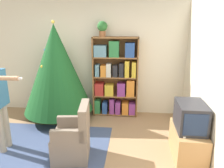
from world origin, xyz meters
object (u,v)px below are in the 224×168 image
christmas_tree (57,69)px  armchair (73,140)px  potted_plant (102,28)px  bookshelf (115,79)px  television (191,116)px

christmas_tree → armchair: 1.79m
armchair → potted_plant: 2.45m
armchair → bookshelf: bearing=156.7°
bookshelf → christmas_tree: christmas_tree is taller
bookshelf → potted_plant: 1.17m
bookshelf → armchair: 1.92m
armchair → potted_plant: size_ratio=2.80×
potted_plant → armchair: bearing=-97.7°
television → armchair: television is taller
bookshelf → armchair: size_ratio=1.97×
television → christmas_tree: bearing=154.7°
christmas_tree → potted_plant: bearing=20.1°
television → armchair: (-1.84, -0.21, -0.39)m
potted_plant → christmas_tree: bearing=-159.9°
potted_plant → television: bearing=-44.3°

